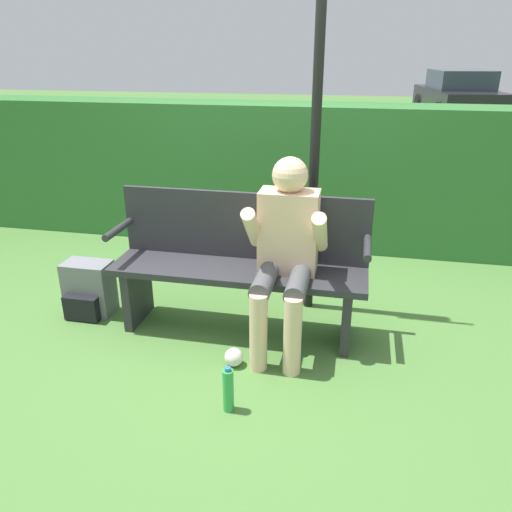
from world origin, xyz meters
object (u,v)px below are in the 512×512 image
(signpost, at_px, (317,95))
(parked_car, at_px, (458,96))
(park_bench, at_px, (240,262))
(backpack, at_px, (89,290))
(water_bottle, at_px, (228,390))
(person_seated, at_px, (286,246))

(signpost, xyz_separation_m, parked_car, (2.89, 12.18, -0.95))
(park_bench, distance_m, backpack, 1.20)
(backpack, relative_size, water_bottle, 1.45)
(person_seated, relative_size, parked_car, 0.30)
(parked_car, bearing_deg, person_seated, 159.48)
(parked_car, bearing_deg, backpack, 153.17)
(person_seated, relative_size, water_bottle, 4.47)
(person_seated, xyz_separation_m, signpost, (0.11, 0.53, 0.88))
(park_bench, xyz_separation_m, parked_car, (3.33, 12.57, 0.13))
(signpost, relative_size, parked_car, 0.66)
(person_seated, xyz_separation_m, backpack, (-1.49, 0.09, -0.51))
(person_seated, distance_m, water_bottle, 0.97)
(park_bench, bearing_deg, water_bottle, -80.60)
(signpost, bearing_deg, person_seated, -101.47)
(park_bench, height_order, water_bottle, park_bench)
(park_bench, relative_size, water_bottle, 6.27)
(backpack, bearing_deg, park_bench, 2.42)
(park_bench, xyz_separation_m, person_seated, (0.34, -0.14, 0.20))
(park_bench, height_order, parked_car, parked_car)
(backpack, height_order, parked_car, parked_car)
(signpost, bearing_deg, water_bottle, -102.73)
(backpack, bearing_deg, water_bottle, -33.39)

